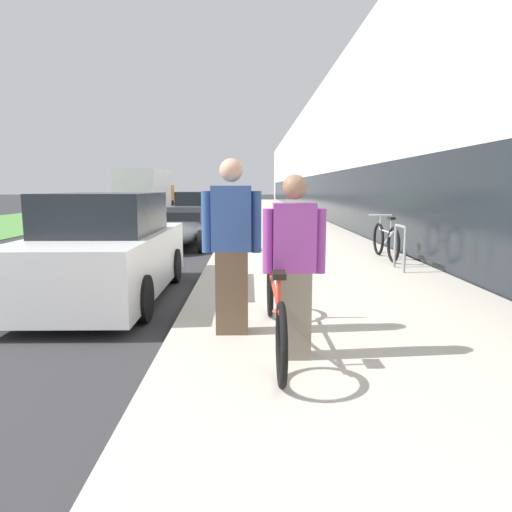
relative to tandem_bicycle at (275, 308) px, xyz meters
name	(u,v)px	position (x,y,z in m)	size (l,w,h in m)	color
sidewalk_slab	(275,218)	(1.09, 19.75, -0.44)	(4.39, 70.00, 0.16)	#BCB5A5
storefront_facade	(373,162)	(8.33, 27.75, 2.89)	(10.01, 70.00, 6.82)	silver
lawn_strip	(62,215)	(-11.72, 23.75, -0.50)	(7.05, 70.00, 0.03)	#518E42
tandem_bicycle	(275,308)	(0.00, 0.00, 0.00)	(0.52, 2.60, 0.84)	black
person_rider	(294,268)	(0.15, -0.34, 0.46)	(0.56, 0.22, 1.64)	#756B5B
person_bystander	(232,247)	(-0.43, 0.39, 0.55)	(0.62, 0.24, 1.82)	brown
bike_rack_hoop	(400,243)	(2.55, 4.04, 0.15)	(0.05, 0.60, 0.84)	gray
cruiser_bike_nearest	(386,241)	(2.71, 5.45, 0.03)	(0.52, 1.82, 0.93)	black
parked_sedan_curbside	(107,252)	(-2.39, 2.51, 0.21)	(1.77, 4.07, 1.60)	white
vintage_roadster_curbside	(177,233)	(-2.30, 8.58, -0.10)	(1.90, 3.88, 0.96)	#4C5156
parked_sedan_far	(198,212)	(-2.35, 14.43, 0.18)	(1.92, 4.11, 1.51)	#4C5156
moving_truck	(147,193)	(-6.55, 23.93, 0.86)	(2.37, 7.24, 2.71)	orange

